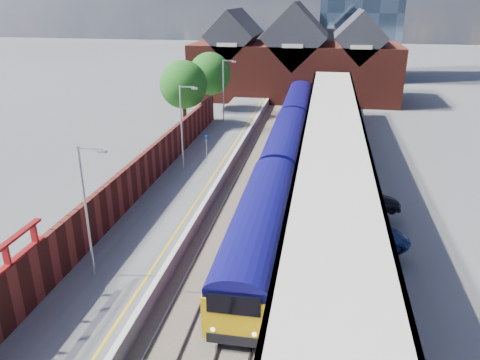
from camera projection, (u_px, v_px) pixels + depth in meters
The scene contains 22 objects.
ground at pixel (272, 155), 45.53m from camera, with size 240.00×240.00×0.00m, color #5B5B5E.
ballast_bed at pixel (257, 195), 36.37m from camera, with size 6.00×76.00×0.06m, color #473D33.
rails at pixel (257, 194), 36.34m from camera, with size 4.51×76.00×0.14m.
left_platform at pixel (189, 185), 37.11m from camera, with size 5.00×76.00×1.00m, color #565659.
right_platform at pixel (336, 195), 35.20m from camera, with size 6.00×76.00×1.00m, color #565659.
coping_left at pixel (217, 181), 36.53m from camera, with size 0.30×76.00×0.05m, color silver.
coping_right at pixel (298, 186), 35.48m from camera, with size 0.30×76.00×0.05m, color silver.
yellow_line at pixel (210, 180), 36.63m from camera, with size 0.14×76.00×0.01m, color yellow.
train at pixel (292, 121), 49.57m from camera, with size 2.91×65.92×3.45m.
canopy at pixel (333, 127), 35.33m from camera, with size 4.50×52.00×4.48m.
lamp_post_b at pixel (88, 205), 22.79m from camera, with size 1.48×0.18×7.00m.
lamp_post_c at pixel (183, 123), 37.43m from camera, with size 1.48×0.18×7.00m.
lamp_post_d at pixel (225, 87), 52.07m from camera, with size 1.48×0.18×7.00m.
platform_sign at pixel (206, 144), 39.88m from camera, with size 0.55×0.08×2.50m.
brick_wall at pixel (122, 191), 30.91m from camera, with size 0.35×50.00×3.86m.
station_building at pixel (295, 61), 69.15m from camera, with size 30.00×12.12×13.78m.
tree_near at pixel (185, 86), 50.68m from camera, with size 5.20×5.20×8.10m.
tree_far at pixel (211, 75), 57.84m from camera, with size 5.20×5.20×8.10m.
parked_car_red at pixel (359, 243), 26.01m from camera, with size 1.60×3.98×1.36m, color maroon.
parked_car_silver at pixel (373, 360), 17.76m from camera, with size 1.29×3.71×1.22m, color silver.
parked_car_dark at pixel (368, 202), 31.29m from camera, with size 1.80×4.44×1.29m, color black.
parked_car_blue at pixel (373, 238), 26.75m from camera, with size 1.97×4.27×1.19m, color navy.
Camera 1 is at (4.64, -13.09, 14.50)m, focal length 35.00 mm.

